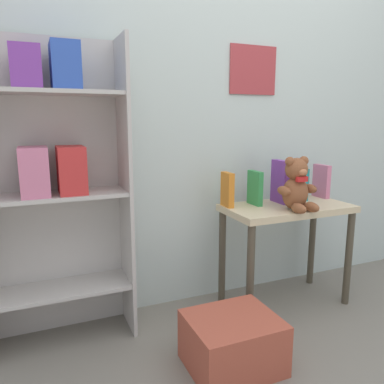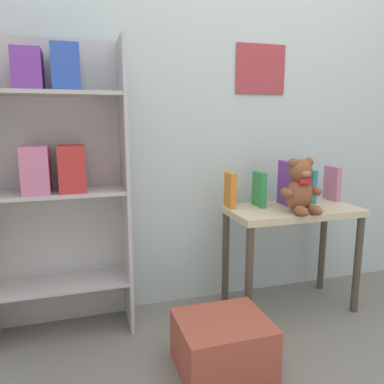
{
  "view_description": "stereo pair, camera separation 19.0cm",
  "coord_description": "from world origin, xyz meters",
  "px_view_note": "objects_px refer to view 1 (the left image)",
  "views": [
    {
      "loc": [
        -1.03,
        -0.67,
        1.06
      ],
      "look_at": [
        -0.3,
        1.05,
        0.69
      ],
      "focal_mm": 35.0,
      "sensor_mm": 36.0,
      "label": 1
    },
    {
      "loc": [
        -0.85,
        -0.74,
        1.06
      ],
      "look_at": [
        -0.3,
        1.05,
        0.69
      ],
      "focal_mm": 35.0,
      "sensor_mm": 36.0,
      "label": 2
    }
  ],
  "objects_px": {
    "bookshelf_side": "(53,173)",
    "book_standing_green": "(255,188)",
    "storage_bin": "(232,342)",
    "book_standing_purple": "(280,182)",
    "teddy_bear": "(297,186)",
    "book_standing_orange": "(227,190)",
    "book_standing_pink": "(321,181)",
    "display_table": "(287,222)",
    "book_standing_teal": "(301,184)"
  },
  "relations": [
    {
      "from": "bookshelf_side",
      "to": "book_standing_green",
      "type": "relative_size",
      "value": 7.49
    },
    {
      "from": "bookshelf_side",
      "to": "storage_bin",
      "type": "distance_m",
      "value": 1.1
    },
    {
      "from": "book_standing_purple",
      "to": "storage_bin",
      "type": "height_order",
      "value": "book_standing_purple"
    },
    {
      "from": "book_standing_green",
      "to": "teddy_bear",
      "type": "bearing_deg",
      "value": -53.42
    },
    {
      "from": "teddy_bear",
      "to": "book_standing_purple",
      "type": "distance_m",
      "value": 0.18
    },
    {
      "from": "book_standing_orange",
      "to": "book_standing_green",
      "type": "height_order",
      "value": "book_standing_green"
    },
    {
      "from": "storage_bin",
      "to": "book_standing_purple",
      "type": "bearing_deg",
      "value": 40.15
    },
    {
      "from": "teddy_bear",
      "to": "book_standing_green",
      "type": "distance_m",
      "value": 0.23
    },
    {
      "from": "book_standing_pink",
      "to": "storage_bin",
      "type": "bearing_deg",
      "value": -150.74
    },
    {
      "from": "display_table",
      "to": "book_standing_pink",
      "type": "height_order",
      "value": "book_standing_pink"
    },
    {
      "from": "book_standing_purple",
      "to": "storage_bin",
      "type": "xyz_separation_m",
      "value": [
        -0.56,
        -0.47,
        -0.59
      ]
    },
    {
      "from": "display_table",
      "to": "book_standing_green",
      "type": "xyz_separation_m",
      "value": [
        -0.16,
        0.08,
        0.19
      ]
    },
    {
      "from": "book_standing_pink",
      "to": "display_table",
      "type": "bearing_deg",
      "value": -162.49
    },
    {
      "from": "book_standing_orange",
      "to": "book_standing_teal",
      "type": "height_order",
      "value": "book_standing_teal"
    },
    {
      "from": "book_standing_orange",
      "to": "book_standing_purple",
      "type": "xyz_separation_m",
      "value": [
        0.33,
        -0.03,
        0.03
      ]
    },
    {
      "from": "book_standing_teal",
      "to": "book_standing_pink",
      "type": "distance_m",
      "value": 0.16
    },
    {
      "from": "bookshelf_side",
      "to": "book_standing_green",
      "type": "bearing_deg",
      "value": -3.34
    },
    {
      "from": "bookshelf_side",
      "to": "book_standing_purple",
      "type": "xyz_separation_m",
      "value": [
        1.22,
        -0.07,
        -0.11
      ]
    },
    {
      "from": "book_standing_green",
      "to": "storage_bin",
      "type": "relative_size",
      "value": 0.5
    },
    {
      "from": "bookshelf_side",
      "to": "teddy_bear",
      "type": "relative_size",
      "value": 5.06
    },
    {
      "from": "teddy_bear",
      "to": "storage_bin",
      "type": "relative_size",
      "value": 0.74
    },
    {
      "from": "teddy_bear",
      "to": "bookshelf_side",
      "type": "bearing_deg",
      "value": 168.23
    },
    {
      "from": "book_standing_green",
      "to": "book_standing_purple",
      "type": "distance_m",
      "value": 0.17
    },
    {
      "from": "display_table",
      "to": "book_standing_teal",
      "type": "height_order",
      "value": "book_standing_teal"
    },
    {
      "from": "bookshelf_side",
      "to": "book_standing_orange",
      "type": "relative_size",
      "value": 7.58
    },
    {
      "from": "book_standing_orange",
      "to": "book_standing_teal",
      "type": "xyz_separation_m",
      "value": [
        0.49,
        -0.01,
        0.0
      ]
    },
    {
      "from": "display_table",
      "to": "storage_bin",
      "type": "bearing_deg",
      "value": -144.64
    },
    {
      "from": "display_table",
      "to": "book_standing_pink",
      "type": "relative_size",
      "value": 3.55
    },
    {
      "from": "book_standing_green",
      "to": "book_standing_pink",
      "type": "height_order",
      "value": "book_standing_pink"
    },
    {
      "from": "book_standing_orange",
      "to": "book_standing_purple",
      "type": "distance_m",
      "value": 0.33
    },
    {
      "from": "book_standing_teal",
      "to": "storage_bin",
      "type": "bearing_deg",
      "value": -144.82
    },
    {
      "from": "book_standing_green",
      "to": "storage_bin",
      "type": "bearing_deg",
      "value": -129.49
    },
    {
      "from": "teddy_bear",
      "to": "book_standing_teal",
      "type": "height_order",
      "value": "teddy_bear"
    },
    {
      "from": "book_standing_green",
      "to": "book_standing_purple",
      "type": "bearing_deg",
      "value": -3.09
    },
    {
      "from": "book_standing_green",
      "to": "book_standing_orange",
      "type": "bearing_deg",
      "value": 172.8
    },
    {
      "from": "book_standing_green",
      "to": "book_standing_teal",
      "type": "height_order",
      "value": "book_standing_green"
    },
    {
      "from": "bookshelf_side",
      "to": "book_standing_pink",
      "type": "bearing_deg",
      "value": -1.51
    },
    {
      "from": "book_standing_purple",
      "to": "book_standing_pink",
      "type": "relative_size",
      "value": 1.22
    },
    {
      "from": "book_standing_pink",
      "to": "book_standing_orange",
      "type": "bearing_deg",
      "value": 179.72
    },
    {
      "from": "book_standing_purple",
      "to": "book_standing_green",
      "type": "bearing_deg",
      "value": 178.82
    },
    {
      "from": "book_standing_orange",
      "to": "book_standing_green",
      "type": "distance_m",
      "value": 0.16
    },
    {
      "from": "display_table",
      "to": "bookshelf_side",
      "type": "bearing_deg",
      "value": 173.17
    },
    {
      "from": "display_table",
      "to": "book_standing_purple",
      "type": "height_order",
      "value": "book_standing_purple"
    },
    {
      "from": "display_table",
      "to": "teddy_bear",
      "type": "relative_size",
      "value": 2.53
    },
    {
      "from": "book_standing_teal",
      "to": "book_standing_green",
      "type": "bearing_deg",
      "value": -177.06
    },
    {
      "from": "book_standing_orange",
      "to": "bookshelf_side",
      "type": "bearing_deg",
      "value": 179.91
    },
    {
      "from": "book_standing_pink",
      "to": "storage_bin",
      "type": "xyz_separation_m",
      "value": [
        -0.89,
        -0.5,
        -0.57
      ]
    },
    {
      "from": "book_standing_orange",
      "to": "book_standing_pink",
      "type": "bearing_deg",
      "value": 2.53
    },
    {
      "from": "book_standing_purple",
      "to": "book_standing_pink",
      "type": "distance_m",
      "value": 0.33
    },
    {
      "from": "bookshelf_side",
      "to": "book_standing_purple",
      "type": "height_order",
      "value": "bookshelf_side"
    }
  ]
}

